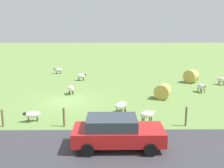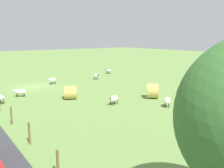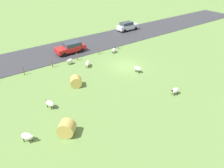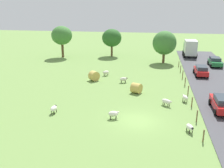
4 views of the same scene
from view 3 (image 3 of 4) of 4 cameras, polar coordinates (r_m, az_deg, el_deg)
The scene contains 18 objects.
ground_plane at distance 29.94m, azimuth 3.62°, elevation 4.80°, with size 160.00×160.00×0.00m, color #6B8E47.
road_strip at distance 37.69m, azimuth -6.49°, elevation 10.25°, with size 8.00×80.00×0.06m, color #38383D.
sheep_0 at distance 24.32m, azimuth 16.14°, elevation -1.60°, with size 0.58×1.11×0.79m.
sheep_1 at distance 30.61m, azimuth -10.96°, elevation 6.00°, with size 0.75×1.11×0.79m.
sheep_3 at distance 33.90m, azimuth 0.54°, elevation 8.88°, with size 0.78×1.14×0.70m.
sheep_4 at distance 29.54m, azimuth -6.36°, elevation 5.40°, with size 1.26×1.13×0.77m.
sheep_5 at distance 19.12m, azimuth -21.24°, elevation -12.59°, with size 1.12×1.05×0.82m.
sheep_6 at distance 22.18m, azimuth -15.87°, elevation -4.88°, with size 1.21×0.82×0.81m.
sheep_7 at distance 28.08m, azimuth 6.70°, elevation 4.02°, with size 1.14×0.77×0.81m.
hay_bale_0 at distance 18.70m, azimuth -11.74°, elevation -11.24°, with size 1.41×1.41×1.05m, color tan.
hay_bale_1 at distance 25.11m, azimuth -9.37°, elevation 0.67°, with size 1.27×1.27×1.13m, color tan.
fence_post_0 at distance 35.41m, azimuth 1.71°, elevation 9.97°, with size 0.12×0.12×1.09m, color brown.
fence_post_1 at distance 33.36m, azimuth -3.43°, elevation 8.70°, with size 0.12×0.12×1.19m, color brown.
fence_post_2 at distance 31.65m, azimuth -9.12°, elevation 7.06°, with size 0.12×0.12×1.13m, color brown.
fence_post_3 at distance 30.28m, azimuth -15.37°, elevation 5.31°, with size 0.12×0.12×1.22m, color brown.
fence_post_4 at distance 29.35m, azimuth -22.05°, elevation 3.28°, with size 0.12×0.12×1.24m, color brown.
car_0 at distance 34.30m, azimuth -10.70°, elevation 9.37°, with size 2.15×4.52×1.58m.
car_2 at distance 44.78m, azimuth 4.02°, elevation 14.83°, with size 1.93×4.36×1.66m.
Camera 3 is at (-20.54, 17.51, 12.95)m, focal length 35.07 mm.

